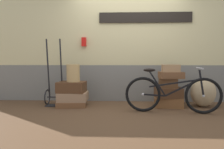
% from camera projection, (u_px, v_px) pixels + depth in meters
% --- Properties ---
extents(ground, '(9.78, 5.20, 0.06)m').
position_uv_depth(ground, '(129.00, 110.00, 4.08)').
color(ground, '#513823').
extents(station_building, '(7.78, 0.74, 2.71)m').
position_uv_depth(station_building, '(128.00, 43.00, 4.82)').
color(station_building, slate).
rests_on(station_building, ground).
extents(suitcase_0, '(0.63, 0.54, 0.11)m').
position_uv_depth(suitcase_0, '(72.00, 103.00, 4.31)').
color(suitcase_0, brown).
rests_on(suitcase_0, ground).
extents(suitcase_1, '(0.60, 0.49, 0.18)m').
position_uv_depth(suitcase_1, '(73.00, 96.00, 4.31)').
color(suitcase_1, '#937051').
rests_on(suitcase_1, suitcase_0).
extents(suitcase_2, '(0.57, 0.46, 0.22)m').
position_uv_depth(suitcase_2, '(72.00, 87.00, 4.29)').
color(suitcase_2, '#4C2D19').
rests_on(suitcase_2, suitcase_1).
extents(suitcase_3, '(0.58, 0.44, 0.20)m').
position_uv_depth(suitcase_3, '(168.00, 102.00, 4.24)').
color(suitcase_3, brown).
rests_on(suitcase_3, ground).
extents(suitcase_4, '(0.53, 0.41, 0.20)m').
position_uv_depth(suitcase_4, '(168.00, 92.00, 4.22)').
color(suitcase_4, '#4C2D19').
rests_on(suitcase_4, suitcase_3).
extents(suitcase_5, '(0.38, 0.30, 0.18)m').
position_uv_depth(suitcase_5, '(168.00, 83.00, 4.24)').
color(suitcase_5, brown).
rests_on(suitcase_5, suitcase_4).
extents(suitcase_6, '(0.48, 0.35, 0.13)m').
position_uv_depth(suitcase_6, '(171.00, 75.00, 4.21)').
color(suitcase_6, brown).
rests_on(suitcase_6, suitcase_5).
extents(suitcase_7, '(0.36, 0.28, 0.15)m').
position_uv_depth(suitcase_7, '(171.00, 68.00, 4.20)').
color(suitcase_7, '#9E754C').
rests_on(suitcase_7, suitcase_6).
extents(wicker_basket, '(0.27, 0.27, 0.36)m').
position_uv_depth(wicker_basket, '(73.00, 73.00, 4.28)').
color(wicker_basket, tan).
rests_on(wicker_basket, suitcase_2).
extents(luggage_trolley, '(0.37, 0.38, 1.40)m').
position_uv_depth(luggage_trolley, '(55.00, 90.00, 4.41)').
color(luggage_trolley, black).
rests_on(luggage_trolley, ground).
extents(burlap_sack, '(0.49, 0.42, 0.60)m').
position_uv_depth(burlap_sack, '(203.00, 92.00, 4.23)').
color(burlap_sack, tan).
rests_on(burlap_sack, ground).
extents(bicycle, '(1.71, 0.46, 0.82)m').
position_uv_depth(bicycle, '(172.00, 94.00, 3.75)').
color(bicycle, black).
rests_on(bicycle, ground).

